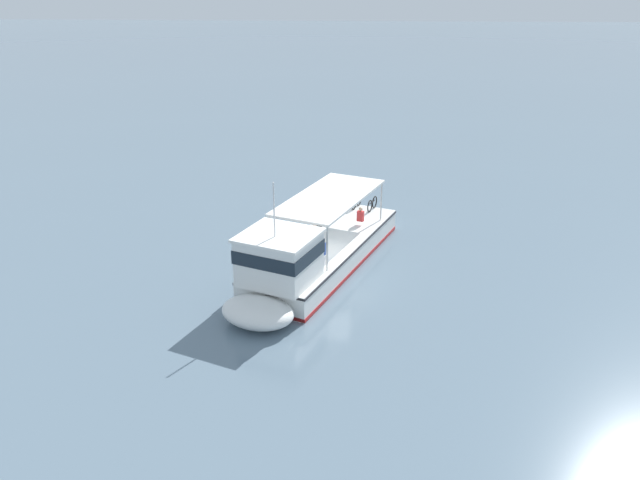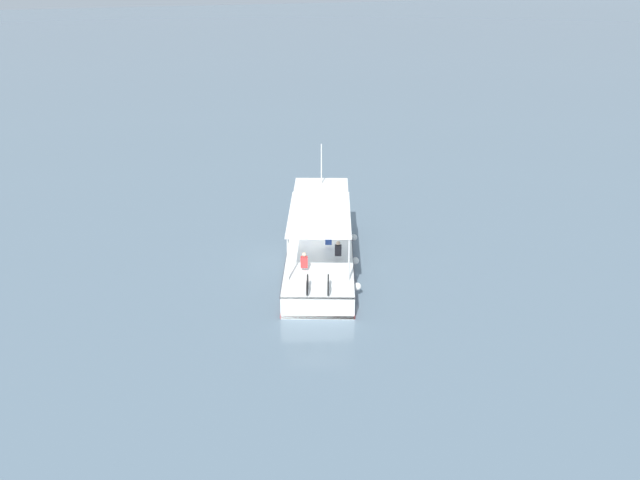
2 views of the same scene
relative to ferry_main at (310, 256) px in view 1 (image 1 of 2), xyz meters
name	(u,v)px [view 1 (image 1 of 2)]	position (x,y,z in m)	size (l,w,h in m)	color
ground_plane	(324,277)	(0.02, 0.61, -1.02)	(400.00, 400.00, 0.00)	slate
ferry_main	(310,256)	(0.00, 0.00, 0.00)	(12.97, 7.41, 5.32)	white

